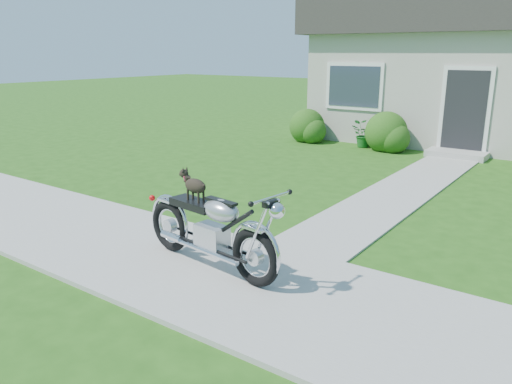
% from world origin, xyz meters
% --- Properties ---
extents(ground, '(80.00, 80.00, 0.00)m').
position_xyz_m(ground, '(0.00, 0.00, 0.00)').
color(ground, '#235114').
rests_on(ground, ground).
extents(sidewalk, '(24.00, 2.20, 0.04)m').
position_xyz_m(sidewalk, '(0.00, 0.00, 0.02)').
color(sidewalk, '#9E9B93').
rests_on(sidewalk, ground).
extents(walkway, '(1.20, 8.00, 0.03)m').
position_xyz_m(walkway, '(-1.50, 5.00, 0.01)').
color(walkway, '#9E9B93').
rests_on(walkway, ground).
extents(shrub_row, '(11.14, 1.11, 1.11)m').
position_xyz_m(shrub_row, '(-1.00, 8.50, 0.42)').
color(shrub_row, '#285416').
rests_on(shrub_row, ground).
extents(potted_plant_left, '(0.77, 0.72, 0.71)m').
position_xyz_m(potted_plant_left, '(-3.98, 8.55, 0.36)').
color(potted_plant_left, '#17571B').
rests_on(potted_plant_left, ground).
extents(motorcycle_with_dog, '(2.22, 0.63, 1.13)m').
position_xyz_m(motorcycle_with_dog, '(-2.13, 0.03, 0.54)').
color(motorcycle_with_dog, black).
rests_on(motorcycle_with_dog, sidewalk).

